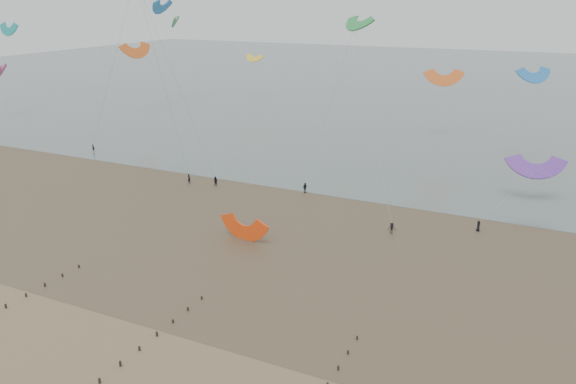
{
  "coord_description": "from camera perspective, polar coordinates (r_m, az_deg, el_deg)",
  "views": [
    {
      "loc": [
        35.94,
        -33.33,
        31.53
      ],
      "look_at": [
        7.0,
        28.0,
        8.0
      ],
      "focal_mm": 35.0,
      "sensor_mm": 36.0,
      "label": 1
    }
  ],
  "objects": [
    {
      "name": "kitesurfer_lead",
      "position": [
        102.04,
        -10.02,
        1.36
      ],
      "size": [
        0.73,
        0.57,
        1.76
      ],
      "primitive_type": "imported",
      "rotation": [
        0.0,
        0.0,
        2.88
      ],
      "color": "black",
      "rests_on": "ground"
    },
    {
      "name": "grounded_kite",
      "position": [
        77.85,
        -4.48,
        -4.82
      ],
      "size": [
        7.35,
        6.1,
        3.68
      ],
      "primitive_type": null,
      "rotation": [
        1.54,
        0.0,
        -0.14
      ],
      "color": "#FF4610",
      "rests_on": "ground"
    },
    {
      "name": "kites_airborne",
      "position": [
        133.98,
        3.02,
        14.49
      ],
      "size": [
        243.24,
        129.34,
        44.02
      ],
      "color": "green",
      "rests_on": "ground"
    },
    {
      "name": "kitesurfers",
      "position": [
        88.78,
        16.88,
        -1.94
      ],
      "size": [
        129.76,
        18.25,
        1.81
      ],
      "color": "black",
      "rests_on": "ground"
    },
    {
      "name": "sea_and_shore",
      "position": [
        84.75,
        -4.94,
        -2.77
      ],
      "size": [
        500.0,
        665.0,
        0.03
      ],
      "color": "#475654",
      "rests_on": "ground"
    },
    {
      "name": "ground",
      "position": [
        58.28,
        -18.93,
        -14.79
      ],
      "size": [
        500.0,
        500.0,
        0.0
      ],
      "primitive_type": "plane",
      "color": "brown",
      "rests_on": "ground"
    }
  ]
}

